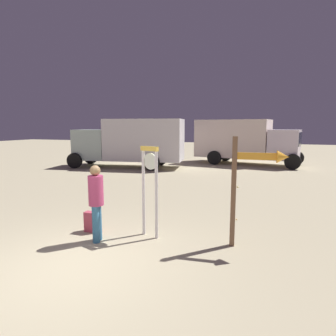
{
  "coord_description": "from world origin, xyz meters",
  "views": [
    {
      "loc": [
        3.21,
        -3.89,
        2.47
      ],
      "look_at": [
        0.3,
        4.39,
        1.2
      ],
      "focal_mm": 30.82,
      "sensor_mm": 36.0,
      "label": 1
    }
  ],
  "objects_px": {
    "person_near_clock": "(96,199)",
    "box_truck_far": "(243,140)",
    "standing_clock": "(150,182)",
    "arrow_sign": "(252,176)",
    "backpack": "(92,222)",
    "box_truck_near": "(132,141)"
  },
  "relations": [
    {
      "from": "person_near_clock",
      "to": "arrow_sign",
      "type": "bearing_deg",
      "value": 13.7
    },
    {
      "from": "backpack",
      "to": "box_truck_far",
      "type": "height_order",
      "value": "box_truck_far"
    },
    {
      "from": "backpack",
      "to": "box_truck_far",
      "type": "bearing_deg",
      "value": 80.87
    },
    {
      "from": "arrow_sign",
      "to": "backpack",
      "type": "height_order",
      "value": "arrow_sign"
    },
    {
      "from": "standing_clock",
      "to": "person_near_clock",
      "type": "distance_m",
      "value": 1.21
    },
    {
      "from": "arrow_sign",
      "to": "person_near_clock",
      "type": "xyz_separation_m",
      "value": [
        -3.14,
        -0.76,
        -0.56
      ]
    },
    {
      "from": "box_truck_near",
      "to": "box_truck_far",
      "type": "bearing_deg",
      "value": 31.28
    },
    {
      "from": "person_near_clock",
      "to": "box_truck_far",
      "type": "xyz_separation_m",
      "value": [
        1.8,
        14.41,
        0.65
      ]
    },
    {
      "from": "person_near_clock",
      "to": "box_truck_near",
      "type": "xyz_separation_m",
      "value": [
        -4.43,
        10.63,
        0.64
      ]
    },
    {
      "from": "backpack",
      "to": "box_truck_far",
      "type": "distance_m",
      "value": 14.2
    },
    {
      "from": "backpack",
      "to": "box_truck_near",
      "type": "relative_size",
      "value": 0.07
    },
    {
      "from": "arrow_sign",
      "to": "box_truck_far",
      "type": "bearing_deg",
      "value": 95.58
    },
    {
      "from": "person_near_clock",
      "to": "box_truck_far",
      "type": "height_order",
      "value": "box_truck_far"
    },
    {
      "from": "person_near_clock",
      "to": "backpack",
      "type": "relative_size",
      "value": 3.49
    },
    {
      "from": "box_truck_near",
      "to": "arrow_sign",
      "type": "bearing_deg",
      "value": -52.5
    },
    {
      "from": "standing_clock",
      "to": "person_near_clock",
      "type": "relative_size",
      "value": 1.23
    },
    {
      "from": "arrow_sign",
      "to": "backpack",
      "type": "bearing_deg",
      "value": -175.04
    },
    {
      "from": "backpack",
      "to": "box_truck_near",
      "type": "height_order",
      "value": "box_truck_near"
    },
    {
      "from": "standing_clock",
      "to": "box_truck_far",
      "type": "height_order",
      "value": "box_truck_far"
    },
    {
      "from": "arrow_sign",
      "to": "box_truck_near",
      "type": "height_order",
      "value": "box_truck_near"
    },
    {
      "from": "box_truck_near",
      "to": "box_truck_far",
      "type": "height_order",
      "value": "box_truck_far"
    },
    {
      "from": "backpack",
      "to": "box_truck_far",
      "type": "relative_size",
      "value": 0.07
    }
  ]
}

